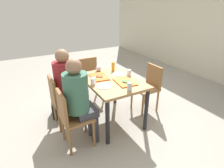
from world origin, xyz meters
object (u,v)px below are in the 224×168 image
at_px(main_table, 112,86).
at_px(soda_can, 130,87).
at_px(person_in_red, 67,82).
at_px(tray_red_near, 99,77).
at_px(person_in_brown_jacket, 79,97).
at_px(condiment_bottle, 113,66).
at_px(paper_plate_near_edge, 104,86).
at_px(plastic_cup_b, 93,81).
at_px(handbag, 57,108).
at_px(chair_far_side, 149,84).
at_px(tray_red_far, 125,82).
at_px(pizza_slice_a, 100,76).
at_px(plastic_cup_a, 129,73).
at_px(chair_left_end, 90,76).
at_px(foil_bundle, 98,68).
at_px(chair_near_right, 70,115).
at_px(paper_plate_center, 119,74).
at_px(pizza_slice_b, 126,81).
at_px(chair_near_left, 60,98).

height_order(main_table, soda_can, soda_can).
distance_m(person_in_red, tray_red_near, 0.51).
distance_m(person_in_brown_jacket, condiment_bottle, 1.06).
bearing_deg(paper_plate_near_edge, main_table, 126.71).
height_order(tray_red_near, plastic_cup_b, plastic_cup_b).
bearing_deg(person_in_red, handbag, -155.90).
height_order(chair_far_side, tray_red_far, chair_far_side).
relative_size(person_in_red, pizza_slice_a, 5.76).
relative_size(tray_red_near, condiment_bottle, 2.25).
distance_m(tray_red_near, plastic_cup_a, 0.50).
bearing_deg(chair_left_end, tray_red_near, -10.68).
bearing_deg(person_in_red, tray_red_near, 80.79).
distance_m(paper_plate_near_edge, foil_bundle, 0.66).
bearing_deg(chair_near_right, paper_plate_center, 113.48).
bearing_deg(pizza_slice_b, plastic_cup_b, -111.21).
relative_size(person_in_brown_jacket, plastic_cup_b, 12.66).
distance_m(chair_far_side, plastic_cup_b, 1.16).
relative_size(main_table, person_in_brown_jacket, 0.86).
bearing_deg(main_table, tray_red_near, -143.81).
distance_m(tray_red_near, handbag, 1.01).
bearing_deg(tray_red_near, handbag, -123.26).
bearing_deg(paper_plate_center, pizza_slice_a, -90.69).
bearing_deg(chair_left_end, handbag, -69.07).
xyz_separation_m(person_in_brown_jacket, tray_red_far, (-0.08, 0.76, 0.02)).
relative_size(main_table, condiment_bottle, 6.77).
xyz_separation_m(paper_plate_near_edge, handbag, (-0.78, -0.58, -0.62)).
relative_size(chair_near_right, chair_left_end, 1.00).
xyz_separation_m(pizza_slice_a, soda_can, (0.63, 0.16, 0.04)).
bearing_deg(tray_red_far, foil_bundle, -167.95).
bearing_deg(tray_red_far, paper_plate_center, 164.28).
distance_m(chair_near_right, handbag, 0.96).
distance_m(plastic_cup_a, foil_bundle, 0.56).
bearing_deg(tray_red_near, foil_bundle, 156.30).
bearing_deg(soda_can, chair_left_end, -179.18).
distance_m(paper_plate_center, plastic_cup_b, 0.59).
height_order(chair_near_right, plastic_cup_a, plastic_cup_a).
relative_size(pizza_slice_a, pizza_slice_b, 1.15).
bearing_deg(person_in_brown_jacket, person_in_red, 180.00).
bearing_deg(condiment_bottle, main_table, -31.76).
bearing_deg(tray_red_near, chair_near_left, -97.22).
relative_size(chair_near_right, plastic_cup_b, 8.56).
bearing_deg(chair_near_right, chair_near_left, 180.00).
height_order(chair_near_left, handbag, chair_near_left).
bearing_deg(person_in_red, pizza_slice_a, 78.28).
relative_size(tray_red_near, pizza_slice_b, 1.88).
relative_size(chair_near_right, foil_bundle, 8.56).
relative_size(tray_red_near, plastic_cup_a, 3.60).
height_order(chair_far_side, pizza_slice_a, chair_far_side).
bearing_deg(plastic_cup_a, chair_near_left, -102.31).
bearing_deg(pizza_slice_a, chair_near_right, -55.71).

